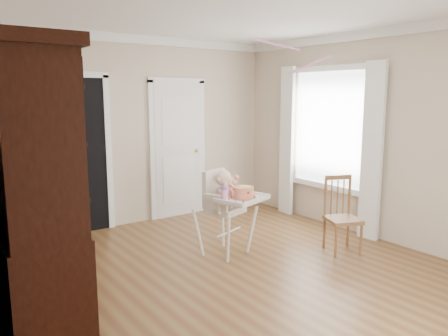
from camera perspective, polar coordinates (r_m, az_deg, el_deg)
floor at (r=4.67m, az=2.17°, el=-14.18°), size 5.00×5.00×0.00m
ceiling at (r=4.35m, az=2.41°, el=20.42°), size 5.00×5.00×0.00m
wall_back at (r=6.45m, az=-11.62°, el=4.68°), size 4.50×0.00×4.50m
wall_right at (r=5.96m, az=19.60°, el=3.93°), size 0.00×5.00×5.00m
crown_molding at (r=4.34m, az=2.40°, el=19.64°), size 4.50×5.00×0.12m
doorway at (r=6.15m, az=-19.14°, el=1.85°), size 1.06×0.05×2.22m
closet_door at (r=6.78m, az=-6.04°, el=2.29°), size 0.96×0.09×2.13m
window_right at (r=6.39m, az=13.29°, el=4.01°), size 0.13×1.84×2.30m
high_chair at (r=5.13m, az=0.23°, el=-4.49°), size 0.76×0.86×1.03m
baby at (r=5.11m, az=0.02°, el=-2.84°), size 0.33×0.25×0.45m
cake at (r=4.97m, az=2.57°, el=-3.21°), size 0.30×0.30×0.14m
sippy_cup at (r=4.87m, az=0.02°, el=-3.29°), size 0.08×0.08×0.20m
china_cabinet at (r=3.47m, az=-24.15°, el=-3.83°), size 0.59×1.34×2.25m
dining_chair at (r=5.47m, az=15.15°, el=-6.20°), size 0.49×0.49×0.91m
streamer at (r=4.39m, az=6.78°, el=15.76°), size 0.20×0.47×0.15m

